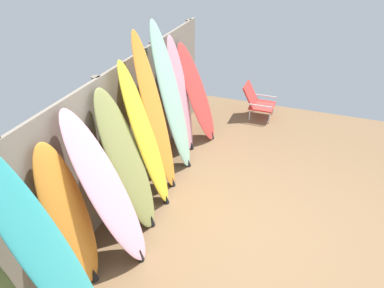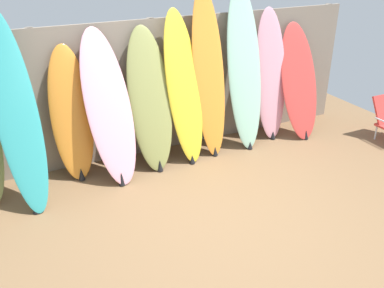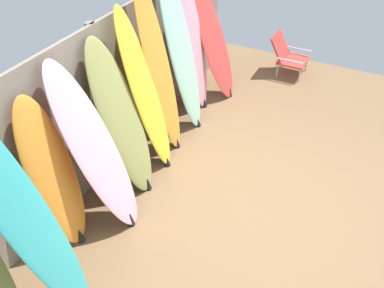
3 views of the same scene
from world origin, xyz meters
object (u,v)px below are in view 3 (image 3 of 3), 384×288
Objects in this scene: surfboard_pink_8 at (194,46)px; surfboard_seafoam_7 at (181,50)px; surfboard_red_9 at (214,44)px; surfboard_olive_4 at (122,121)px; surfboard_pink_3 at (96,151)px; surfboard_orange_2 at (53,177)px; surfboard_teal_1 at (23,215)px; surfboard_yellow_5 at (145,93)px; surfboard_orange_6 at (159,69)px; beach_chair at (287,54)px.

surfboard_seafoam_7 is at bearing -173.39° from surfboard_pink_8.
surfboard_olive_4 is at bearing 179.21° from surfboard_red_9.
surfboard_seafoam_7 is (1.93, 0.10, 0.20)m from surfboard_pink_3.
surfboard_seafoam_7 reaches higher than surfboard_orange_2.
surfboard_seafoam_7 is at bearing 3.91° from surfboard_teal_1.
surfboard_pink_8 is at bearing 6.61° from surfboard_seafoam_7.
surfboard_yellow_5 is 0.40m from surfboard_orange_6.
surfboard_teal_1 is at bearing -173.51° from surfboard_olive_4.
surfboard_olive_4 is at bearing 6.49° from surfboard_teal_1.
surfboard_pink_8 is (1.87, 0.08, 0.05)m from surfboard_olive_4.
surfboard_seafoam_7 reaches higher than beach_chair.
surfboard_orange_2 is 1.00× the size of surfboard_red_9.
surfboard_pink_3 is 0.82× the size of surfboard_orange_6.
surfboard_orange_6 reaches higher than surfboard_teal_1.
surfboard_pink_8 reaches higher than surfboard_orange_2.
surfboard_seafoam_7 is 1.17× the size of surfboard_pink_8.
surfboard_yellow_5 is (1.41, -0.13, 0.16)m from surfboard_orange_2.
surfboard_orange_2 is at bearing -175.05° from beach_chair.
surfboard_red_9 is at bearing -14.46° from surfboard_pink_8.
surfboard_olive_4 is at bearing -176.54° from beach_chair.
surfboard_teal_1 is 0.71m from surfboard_orange_2.
surfboard_pink_8 is at bearing -0.66° from surfboard_orange_2.
surfboard_seafoam_7 is at bearing 2.26° from surfboard_yellow_5.
beach_chair is (3.98, -0.76, -0.56)m from surfboard_pink_3.
surfboard_pink_3 is 2.85m from surfboard_red_9.
surfboard_pink_8 is at bearing 4.30° from surfboard_teal_1.
surfboard_orange_6 is at bearing -2.83° from surfboard_orange_2.
surfboard_orange_6 is at bearing 4.09° from surfboard_pink_3.
surfboard_orange_2 is (0.61, 0.29, -0.23)m from surfboard_teal_1.
surfboard_yellow_5 is (0.46, -0.01, 0.09)m from surfboard_olive_4.
surfboard_red_9 is (2.30, -0.03, -0.07)m from surfboard_olive_4.
surfboard_olive_4 is 1.40m from surfboard_seafoam_7.
surfboard_orange_6 reaches higher than surfboard_pink_8.
surfboard_red_9 reaches higher than beach_chair.
surfboard_yellow_5 reaches higher than surfboard_orange_2.
surfboard_seafoam_7 reaches higher than surfboard_pink_8.
surfboard_orange_6 is at bearing 177.82° from surfboard_red_9.
surfboard_red_9 is at bearing -0.60° from surfboard_yellow_5.
surfboard_teal_1 is at bearing -170.37° from beach_chair.
surfboard_teal_1 reaches higher than surfboard_olive_4.
surfboard_orange_6 is 1.04m from surfboard_pink_8.
surfboard_yellow_5 is at bearing -5.06° from surfboard_orange_2.
surfboard_yellow_5 is at bearing -1.57° from surfboard_olive_4.
surfboard_seafoam_7 is 1.34× the size of surfboard_red_9.
surfboard_olive_4 reaches higher than surfboard_orange_2.
surfboard_pink_3 is (1.01, 0.10, -0.14)m from surfboard_teal_1.
surfboard_red_9 is (1.84, -0.02, -0.16)m from surfboard_yellow_5.
beach_chair is at bearing -30.41° from surfboard_pink_8.
surfboard_orange_2 is 1.82m from surfboard_orange_6.
surfboard_seafoam_7 is at bearing -2.18° from surfboard_orange_2.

